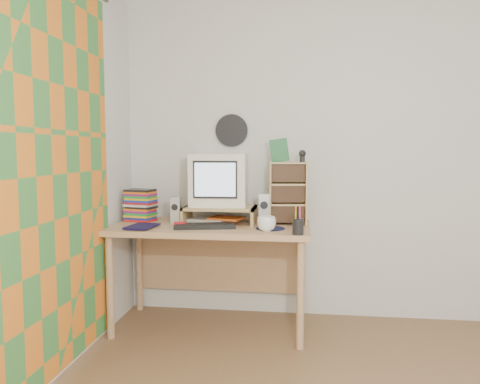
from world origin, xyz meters
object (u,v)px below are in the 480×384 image
(desk, at_px, (212,242))
(mug, at_px, (266,224))
(cd_rack, at_px, (287,193))
(dvd_stack, at_px, (140,202))
(diary, at_px, (130,224))
(crt_monitor, at_px, (219,180))
(keyboard, at_px, (205,226))

(desk, xyz_separation_m, mug, (0.41, -0.27, 0.18))
(desk, relative_size, cd_rack, 3.14)
(dvd_stack, xyz_separation_m, diary, (0.03, -0.30, -0.12))
(desk, distance_m, cd_rack, 0.65)
(mug, bearing_deg, diary, 178.63)
(crt_monitor, bearing_deg, keyboard, -102.08)
(keyboard, distance_m, diary, 0.51)
(crt_monitor, xyz_separation_m, diary, (-0.56, -0.33, -0.29))
(desk, bearing_deg, cd_rack, 4.80)
(desk, xyz_separation_m, cd_rack, (0.54, 0.05, 0.36))
(crt_monitor, height_order, mug, crt_monitor)
(crt_monitor, bearing_deg, diary, -152.18)
(keyboard, xyz_separation_m, dvd_stack, (-0.54, 0.26, 0.13))
(mug, bearing_deg, cd_rack, 68.08)
(crt_monitor, relative_size, diary, 1.90)
(desk, height_order, dvd_stack, dvd_stack)
(desk, height_order, keyboard, keyboard)
(dvd_stack, bearing_deg, keyboard, -13.23)
(crt_monitor, bearing_deg, cd_rack, -7.66)
(crt_monitor, bearing_deg, desk, -114.57)
(desk, height_order, crt_monitor, crt_monitor)
(crt_monitor, height_order, keyboard, crt_monitor)
(desk, height_order, cd_rack, cd_rack)
(cd_rack, height_order, mug, cd_rack)
(crt_monitor, distance_m, cd_rack, 0.51)
(cd_rack, xyz_separation_m, mug, (-0.13, -0.32, -0.17))
(cd_rack, relative_size, diary, 2.11)
(desk, height_order, diary, diary)
(crt_monitor, distance_m, keyboard, 0.42)
(cd_rack, bearing_deg, crt_monitor, 167.79)
(crt_monitor, xyz_separation_m, cd_rack, (0.51, -0.04, -0.09))
(mug, bearing_deg, dvd_stack, 161.74)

